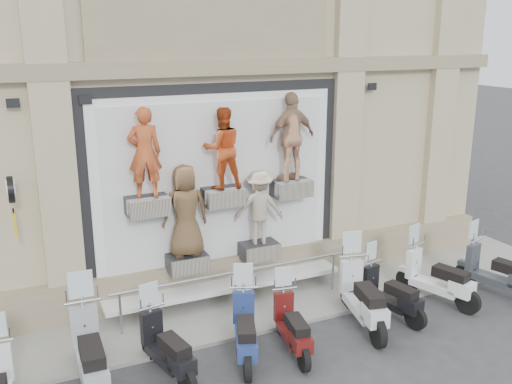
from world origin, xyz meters
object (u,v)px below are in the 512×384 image
guard_rail (235,292)px  scooter_e (245,318)px  scooter_g (363,286)px  scooter_j (498,262)px  scooter_f (293,316)px  scooter_d (166,336)px  clock_sign_bracket (12,198)px  scooter_c (89,340)px  scooter_i (439,268)px  scooter_h (391,284)px

guard_rail → scooter_e: size_ratio=2.69×
scooter_g → scooter_j: size_ratio=1.11×
scooter_f → scooter_d: bearing=-175.4°
scooter_e → clock_sign_bracket: bearing=169.5°
scooter_j → scooter_g: bearing=162.2°
scooter_f → scooter_j: 5.11m
scooter_c → scooter_i: (7.11, 0.08, -0.08)m
scooter_f → scooter_h: bearing=17.7°
clock_sign_bracket → scooter_d: clock_sign_bracket is taller
scooter_h → scooter_d: bearing=169.2°
guard_rail → scooter_f: 1.80m
scooter_i → clock_sign_bracket: bearing=149.4°
scooter_c → clock_sign_bracket: bearing=116.5°
scooter_g → scooter_h: (0.73, 0.09, -0.15)m
scooter_h → scooter_j: size_ratio=0.92×
scooter_e → scooter_f: (0.84, -0.15, -0.06)m
scooter_h → scooter_e: bearing=170.8°
scooter_c → scooter_h: bearing=1.7°
clock_sign_bracket → scooter_f: clock_sign_bracket is taller
guard_rail → clock_sign_bracket: (-3.90, 0.47, 2.34)m
scooter_c → scooter_e: 2.59m
guard_rail → scooter_h: scooter_h is taller
guard_rail → scooter_g: (2.02, -1.51, 0.39)m
scooter_d → scooter_f: bearing=-17.0°
scooter_c → scooter_i: scooter_c is taller
scooter_g → scooter_e: bearing=-164.9°
scooter_c → scooter_h: scooter_c is taller
clock_sign_bracket → scooter_j: 9.80m
scooter_e → scooter_h: scooter_e is taller
guard_rail → scooter_e: scooter_e is taller
clock_sign_bracket → scooter_h: clock_sign_bracket is taller
clock_sign_bracket → scooter_e: (3.42, -2.06, -2.04)m
clock_sign_bracket → scooter_i: clock_sign_bracket is taller
clock_sign_bracket → scooter_c: 2.80m
scooter_e → scooter_j: 5.94m
scooter_c → scooter_d: bearing=-5.5°
scooter_g → scooter_i: bearing=18.9°
scooter_d → scooter_c: bearing=160.8°
guard_rail → scooter_i: size_ratio=2.61×
scooter_d → scooter_h: scooter_d is taller
scooter_j → scooter_d: bearing=163.0°
scooter_g → scooter_c: bearing=-168.2°
scooter_h → clock_sign_bracket: bearing=151.9°
scooter_j → scooter_f: bearing=165.2°
scooter_f → scooter_j: scooter_j is taller
clock_sign_bracket → scooter_e: bearing=-31.0°
scooter_c → scooter_j: bearing=0.8°
scooter_h → scooter_j: (2.71, -0.15, 0.06)m
scooter_e → scooter_g: (2.50, 0.08, 0.09)m
guard_rail → scooter_g: size_ratio=2.40×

